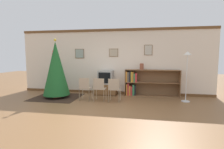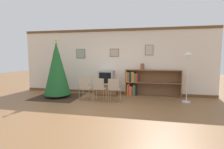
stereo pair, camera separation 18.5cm
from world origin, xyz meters
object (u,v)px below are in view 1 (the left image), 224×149
(tv_console, at_px, (106,89))
(folding_chair_right, at_px, (114,88))
(folding_chair_left, at_px, (85,87))
(vase, at_px, (142,66))
(bookshelf, at_px, (142,83))
(christmas_tree, at_px, (56,68))
(standing_lamp, at_px, (187,63))
(television, at_px, (106,77))
(folding_chair_center, at_px, (99,88))

(tv_console, relative_size, folding_chair_right, 1.07)
(folding_chair_left, distance_m, vase, 2.37)
(bookshelf, bearing_deg, vase, -106.18)
(tv_console, bearing_deg, bookshelf, 3.77)
(christmas_tree, bearing_deg, folding_chair_right, -7.15)
(standing_lamp, bearing_deg, folding_chair_left, -172.19)
(television, xyz_separation_m, bookshelf, (1.45, 0.10, -0.21))
(television, height_order, bookshelf, bookshelf)
(folding_chair_right, distance_m, standing_lamp, 2.64)
(standing_lamp, bearing_deg, folding_chair_right, -168.89)
(christmas_tree, relative_size, tv_console, 2.54)
(christmas_tree, bearing_deg, standing_lamp, 2.34)
(bookshelf, xyz_separation_m, standing_lamp, (1.52, -0.68, 0.82))
(christmas_tree, height_order, standing_lamp, christmas_tree)
(bookshelf, height_order, vase, vase)
(television, height_order, vase, vase)
(folding_chair_left, height_order, folding_chair_right, same)
(tv_console, distance_m, television, 0.50)
(christmas_tree, height_order, folding_chair_left, christmas_tree)
(television, xyz_separation_m, standing_lamp, (2.97, -0.59, 0.61))
(tv_console, relative_size, folding_chair_center, 1.07)
(folding_chair_right, bearing_deg, tv_console, 116.26)
(television, distance_m, folding_chair_right, 1.22)
(folding_chair_center, bearing_deg, christmas_tree, 170.74)
(television, relative_size, bookshelf, 0.27)
(christmas_tree, distance_m, tv_console, 2.12)
(folding_chair_center, bearing_deg, vase, 37.86)
(folding_chair_left, bearing_deg, standing_lamp, 7.81)
(tv_console, distance_m, folding_chair_center, 1.10)
(folding_chair_left, bearing_deg, vase, 29.63)
(christmas_tree, height_order, television, christmas_tree)
(folding_chair_left, xyz_separation_m, vase, (1.97, 1.12, 0.70))
(christmas_tree, relative_size, standing_lamp, 1.28)
(christmas_tree, relative_size, vase, 8.95)
(television, xyz_separation_m, folding_chair_center, (0.00, -1.07, -0.25))
(vase, height_order, standing_lamp, standing_lamp)
(christmas_tree, bearing_deg, vase, 14.55)
(folding_chair_right, bearing_deg, vase, 50.82)
(tv_console, bearing_deg, standing_lamp, -11.19)
(folding_chair_center, relative_size, vase, 3.30)
(bookshelf, bearing_deg, folding_chair_right, -128.45)
(folding_chair_center, relative_size, standing_lamp, 0.47)
(christmas_tree, height_order, vase, christmas_tree)
(vase, bearing_deg, television, -177.94)
(television, distance_m, standing_lamp, 3.09)
(folding_chair_center, bearing_deg, tv_console, 90.00)
(tv_console, xyz_separation_m, television, (-0.00, -0.00, 0.50))
(christmas_tree, bearing_deg, tv_console, 23.92)
(christmas_tree, height_order, bookshelf, christmas_tree)
(folding_chair_center, bearing_deg, television, 90.00)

